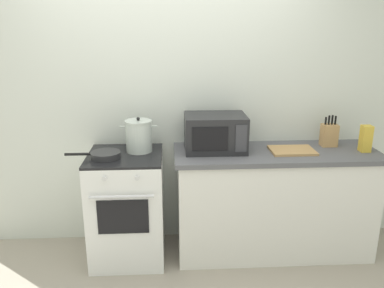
# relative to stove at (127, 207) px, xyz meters

# --- Properties ---
(back_wall) EXTENTS (4.40, 0.10, 2.50)m
(back_wall) POSITION_rel_stove_xyz_m (0.65, 0.37, 0.79)
(back_wall) COLOR silver
(back_wall) RESTS_ON ground_plane
(lower_cabinet_right) EXTENTS (1.64, 0.56, 0.88)m
(lower_cabinet_right) POSITION_rel_stove_xyz_m (1.25, 0.02, -0.02)
(lower_cabinet_right) COLOR white
(lower_cabinet_right) RESTS_ON ground_plane
(countertop_right) EXTENTS (1.70, 0.60, 0.04)m
(countertop_right) POSITION_rel_stove_xyz_m (1.25, 0.02, 0.44)
(countertop_right) COLOR #59595E
(countertop_right) RESTS_ON lower_cabinet_right
(stove) EXTENTS (0.60, 0.64, 0.92)m
(stove) POSITION_rel_stove_xyz_m (0.00, 0.00, 0.00)
(stove) COLOR white
(stove) RESTS_ON ground_plane
(stock_pot) EXTENTS (0.30, 0.22, 0.29)m
(stock_pot) POSITION_rel_stove_xyz_m (0.11, 0.09, 0.59)
(stock_pot) COLOR silver
(stock_pot) RESTS_ON stove
(frying_pan) EXTENTS (0.43, 0.23, 0.05)m
(frying_pan) POSITION_rel_stove_xyz_m (-0.15, -0.07, 0.48)
(frying_pan) COLOR #28282B
(frying_pan) RESTS_ON stove
(microwave) EXTENTS (0.50, 0.37, 0.30)m
(microwave) POSITION_rel_stove_xyz_m (0.74, 0.08, 0.61)
(microwave) COLOR #232326
(microwave) RESTS_ON countertop_right
(cutting_board) EXTENTS (0.36, 0.26, 0.02)m
(cutting_board) POSITION_rel_stove_xyz_m (1.37, 0.00, 0.47)
(cutting_board) COLOR tan
(cutting_board) RESTS_ON countertop_right
(knife_block) EXTENTS (0.13, 0.10, 0.27)m
(knife_block) POSITION_rel_stove_xyz_m (1.73, 0.14, 0.56)
(knife_block) COLOR tan
(knife_block) RESTS_ON countertop_right
(pasta_box) EXTENTS (0.08, 0.08, 0.22)m
(pasta_box) POSITION_rel_stove_xyz_m (1.97, -0.03, 0.57)
(pasta_box) COLOR gold
(pasta_box) RESTS_ON countertop_right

